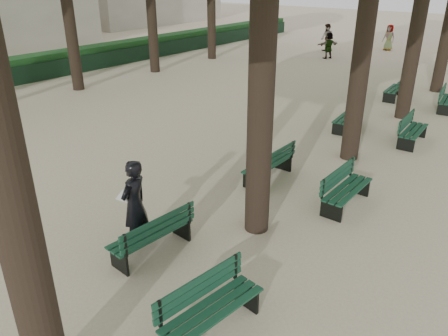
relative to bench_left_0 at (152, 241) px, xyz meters
The scene contains 15 objects.
ground 1.07m from the bench_left_0, 110.81° to the right, with size 120.00×120.00×0.00m, color beige.
bench_left_0 is the anchor object (origin of this frame).
bench_left_1 4.28m from the bench_left_0, 90.00° to the left, with size 0.58×1.80×0.92m.
bench_left_2 9.45m from the bench_left_0, 90.00° to the left, with size 0.74×1.85×0.92m.
bench_left_3 14.49m from the bench_left_0, 90.00° to the left, with size 0.70×1.84×0.92m.
bench_right_0 2.43m from the bench_left_0, 21.37° to the right, with size 0.80×1.86×0.92m.
bench_right_1 4.74m from the bench_left_0, 61.46° to the left, with size 0.59×1.81×0.92m.
bench_right_2 9.68m from the bench_left_0, 76.45° to the left, with size 0.65×1.82×0.92m.
bench_right_3 14.24m from the bench_left_0, 80.84° to the left, with size 0.76×1.85×0.92m.
man_with_map 0.80m from the bench_left_0, behind, with size 0.69×0.81×1.89m.
pedestrian_e 22.57m from the bench_left_0, 106.82° to the left, with size 1.49×0.32×1.61m, color #262628.
pedestrian_d 27.45m from the bench_left_0, 99.60° to the left, with size 0.85×0.35×1.73m, color #262628.
pedestrian_a 24.95m from the bench_left_0, 107.95° to the left, with size 0.90×0.37×1.86m, color #262628.
fence 18.35m from the bench_left_0, 146.85° to the left, with size 0.08×42.00×0.90m, color black.
hedge 18.95m from the bench_left_0, 148.01° to the left, with size 1.20×42.00×1.20m, color #17421C.
Camera 1 is at (5.95, -3.91, 5.18)m, focal length 35.00 mm.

